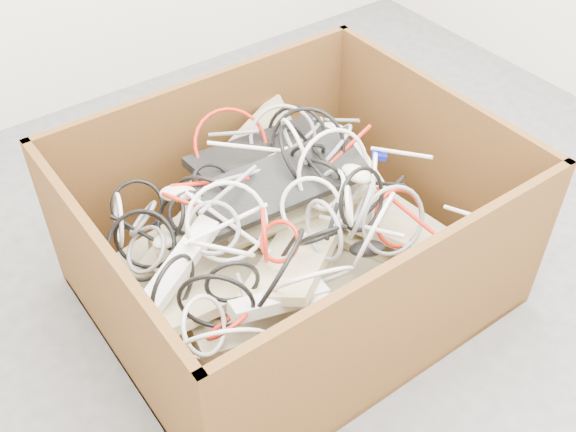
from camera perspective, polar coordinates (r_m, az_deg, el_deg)
ground at (r=2.21m, az=5.57°, el=-5.40°), size 3.00×3.00×0.00m
cardboard_box at (r=2.06m, az=-0.01°, el=-3.69°), size 1.13×0.95×0.55m
keyboard_pile at (r=2.00m, az=-0.10°, el=0.17°), size 0.94×0.88×0.35m
mice_scatter at (r=1.89m, az=0.05°, el=0.41°), size 0.76×0.65×0.18m
power_strip_left at (r=1.75m, az=-9.29°, el=-4.33°), size 0.31×0.18×0.13m
power_strip_right at (r=1.69m, az=-0.72°, el=-7.14°), size 0.27×0.10×0.09m
vga_plug at (r=2.12m, az=7.64°, el=5.16°), size 0.06×0.06×0.03m
cable_tangle at (r=1.87m, az=-1.09°, el=0.78°), size 1.00×0.76×0.44m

